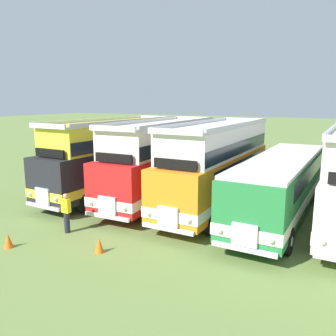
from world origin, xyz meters
TOP-DOWN VIEW (x-y plane):
  - ground_plane at (0.00, 0.00)m, footprint 200.00×200.00m
  - bus_first_in_row at (-6.51, -0.21)m, footprint 3.01×10.85m
  - bus_second_in_row at (-3.26, -0.06)m, footprint 2.81×10.61m
  - bus_third_in_row at (0.00, -0.13)m, footprint 2.74×10.60m
  - bus_fourth_in_row at (3.26, -0.27)m, footprint 2.82×11.41m
  - cone_near_end at (-5.33, -8.75)m, footprint 0.36×0.36m
  - cone_mid_row at (-1.94, -7.46)m, footprint 0.36×0.36m
  - marshal_person at (-4.44, -6.51)m, footprint 0.36×0.24m

SIDE VIEW (x-z plane):
  - ground_plane at x=0.00m, z-range 0.00..0.00m
  - cone_mid_row at x=-1.94m, z-range 0.00..0.57m
  - cone_near_end at x=-5.33m, z-range 0.00..0.57m
  - marshal_person at x=-4.44m, z-range 0.02..1.75m
  - bus_fourth_in_row at x=3.26m, z-range 0.26..3.25m
  - bus_second_in_row at x=-3.26m, z-range 0.10..4.62m
  - bus_third_in_row at x=0.00m, z-range 0.10..4.62m
  - bus_first_in_row at x=-6.51m, z-range 0.10..4.62m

